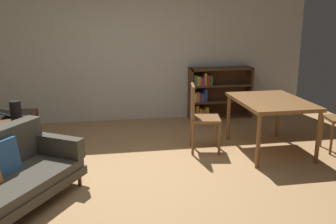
% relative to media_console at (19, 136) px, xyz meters
% --- Properties ---
extents(ground_plane, '(8.16, 8.16, 0.00)m').
position_rel_media_console_xyz_m(ground_plane, '(1.73, -1.17, -0.26)').
color(ground_plane, tan).
extents(back_wall_panel, '(6.80, 0.10, 2.70)m').
position_rel_media_console_xyz_m(back_wall_panel, '(1.73, 1.53, 1.09)').
color(back_wall_panel, silver).
rests_on(back_wall_panel, ground_plane).
extents(media_console, '(0.41, 1.09, 0.52)m').
position_rel_media_console_xyz_m(media_console, '(0.00, 0.00, 0.00)').
color(media_console, '#56351E').
rests_on(media_console, ground_plane).
extents(open_laptop, '(0.46, 0.37, 0.09)m').
position_rel_media_console_xyz_m(open_laptop, '(-0.04, 0.16, 0.29)').
color(open_laptop, '#333338').
rests_on(open_laptop, media_console).
extents(desk_speaker, '(0.15, 0.15, 0.29)m').
position_rel_media_console_xyz_m(desk_speaker, '(0.04, -0.17, 0.41)').
color(desk_speaker, black).
rests_on(desk_speaker, media_console).
extents(dining_table, '(0.94, 1.25, 0.77)m').
position_rel_media_console_xyz_m(dining_table, '(3.59, -0.55, 0.43)').
color(dining_table, brown).
rests_on(dining_table, ground_plane).
extents(dining_chair_near, '(0.48, 0.48, 0.99)m').
position_rel_media_console_xyz_m(dining_chair_near, '(2.59, -0.37, 0.29)').
color(dining_chair_near, brown).
rests_on(dining_chair_near, ground_plane).
extents(bookshelf, '(1.21, 0.30, 0.97)m').
position_rel_media_console_xyz_m(bookshelf, '(3.35, 1.35, 0.22)').
color(bookshelf, '#56351E').
rests_on(bookshelf, ground_plane).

